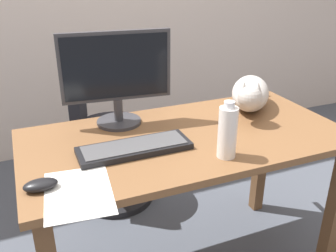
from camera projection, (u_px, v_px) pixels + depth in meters
name	position (u px, v px, depth m)	size (l,w,h in m)	color
desk	(186.00, 158.00, 1.63)	(1.37, 0.69, 0.74)	brown
office_chair	(105.00, 143.00, 2.28)	(0.50, 0.48, 0.91)	black
monitor	(116.00, 75.00, 1.60)	(0.48, 0.20, 0.41)	#333338
keyboard	(135.00, 148.00, 1.44)	(0.44, 0.15, 0.03)	black
cat	(250.00, 93.00, 1.83)	(0.39, 0.51, 0.20)	#B2ADA8
computer_mouse	(41.00, 185.00, 1.20)	(0.11, 0.06, 0.04)	black
paper_sheet	(78.00, 192.00, 1.19)	(0.21, 0.30, 0.00)	white
water_bottle	(227.00, 132.00, 1.37)	(0.07, 0.07, 0.22)	silver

